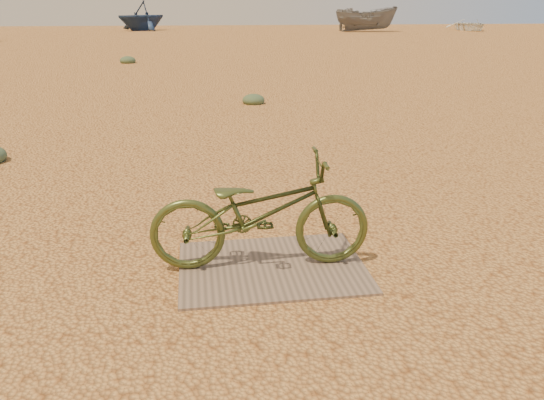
{
  "coord_description": "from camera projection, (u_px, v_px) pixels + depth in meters",
  "views": [
    {
      "loc": [
        -0.58,
        -3.67,
        2.07
      ],
      "look_at": [
        0.0,
        0.27,
        0.61
      ],
      "focal_mm": 35.0,
      "sensor_mm": 36.0,
      "label": 1
    }
  ],
  "objects": [
    {
      "name": "boat_mid_right",
      "position": [
        366.0,
        19.0,
        44.95
      ],
      "size": [
        5.42,
        2.43,
        2.04
      ],
      "primitive_type": "imported",
      "rotation": [
        0.0,
        0.0,
        1.48
      ],
      "color": "slate",
      "rests_on": "ground"
    },
    {
      "name": "boat_far_right",
      "position": [
        470.0,
        25.0,
        47.24
      ],
      "size": [
        3.94,
        5.1,
        0.98
      ],
      "primitive_type": "imported",
      "rotation": [
        0.0,
        0.0,
        -0.13
      ],
      "color": "white",
      "rests_on": "ground"
    },
    {
      "name": "ground",
      "position": [
        277.0,
        284.0,
        4.21
      ],
      "size": [
        120.0,
        120.0,
        0.0
      ],
      "primitive_type": "plane",
      "color": "#E3A255",
      "rests_on": "ground"
    },
    {
      "name": "bicycle",
      "position": [
        260.0,
        212.0,
        4.31
      ],
      "size": [
        1.83,
        0.71,
        0.95
      ],
      "primitive_type": "imported",
      "rotation": [
        0.0,
        0.0,
        1.52
      ],
      "color": "#445124",
      "rests_on": "plywood_board"
    },
    {
      "name": "kale_b",
      "position": [
        254.0,
        103.0,
        11.97
      ],
      "size": [
        0.5,
        0.5,
        0.28
      ],
      "primitive_type": "ellipsoid",
      "color": "#506445",
      "rests_on": "ground"
    },
    {
      "name": "plywood_board",
      "position": [
        272.0,
        267.0,
        4.45
      ],
      "size": [
        1.54,
        1.15,
        0.02
      ],
      "primitive_type": "cube",
      "color": "#846A58",
      "rests_on": "ground"
    },
    {
      "name": "kale_c",
      "position": [
        128.0,
        63.0,
        20.44
      ],
      "size": [
        0.6,
        0.6,
        0.33
      ],
      "primitive_type": "ellipsoid",
      "color": "#506445",
      "rests_on": "ground"
    },
    {
      "name": "boat_far_left",
      "position": [
        141.0,
        16.0,
        46.85
      ],
      "size": [
        6.37,
        6.32,
        2.54
      ],
      "primitive_type": "imported",
      "rotation": [
        0.0,
        0.0,
        -0.84
      ],
      "color": "navy",
      "rests_on": "ground"
    }
  ]
}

